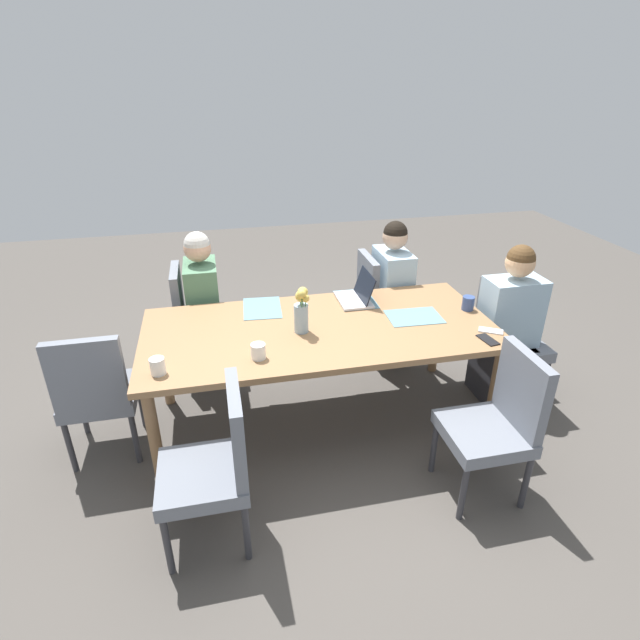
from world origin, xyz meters
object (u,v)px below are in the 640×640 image
object	(u,v)px
person_near_left_near	(391,300)
coffee_mug_centre_left	(258,351)
phone_silver	(491,331)
chair_head_left_left_far	(508,331)
dining_table	(320,336)
chair_near_left_near	(380,301)
person_near_left_mid	(205,315)
flower_vase	(302,309)
chair_far_right_near	(498,419)
chair_head_right_right_mid	(96,390)
person_head_left_left_far	(507,334)
coffee_mug_near_right	(468,303)
laptop_near_left_near	(357,295)
chair_near_left_mid	(196,316)
phone_black	(488,340)
coffee_mug_near_left	(158,366)
chair_far_right_far	(216,460)

from	to	relation	value
person_near_left_near	coffee_mug_centre_left	size ratio (longest dim) A/B	13.20
person_near_left_near	phone_silver	distance (m)	1.11
chair_head_left_left_far	coffee_mug_centre_left	xyz separation A→B (m)	(1.88, 0.39, 0.29)
person_near_left_near	chair_head_left_left_far	world-z (taller)	person_near_left_near
dining_table	phone_silver	distance (m)	1.10
chair_near_left_near	chair_head_left_left_far	xyz separation A→B (m)	(-0.76, 0.73, 0.00)
dining_table	person_near_left_mid	bearing A→B (deg)	-47.03
phone_silver	flower_vase	bearing A→B (deg)	-160.81
dining_table	coffee_mug_centre_left	size ratio (longest dim) A/B	25.08
chair_far_right_near	chair_head_right_right_mid	world-z (taller)	same
person_head_left_left_far	person_near_left_near	bearing A→B (deg)	-50.07
coffee_mug_near_right	phone_silver	distance (m)	0.33
dining_table	coffee_mug_centre_left	distance (m)	0.54
coffee_mug_near_right	laptop_near_left_near	bearing A→B (deg)	-23.30
coffee_mug_near_right	chair_near_left_mid	bearing A→B (deg)	-23.63
chair_near_left_mid	chair_far_right_near	size ratio (longest dim) A/B	1.00
person_near_left_mid	laptop_near_left_near	size ratio (longest dim) A/B	3.73
coffee_mug_centre_left	chair_near_left_mid	bearing A→B (deg)	-71.69
chair_head_left_left_far	phone_black	distance (m)	0.73
person_near_left_near	phone_silver	size ratio (longest dim) A/B	7.97
chair_head_right_right_mid	phone_black	distance (m)	2.42
flower_vase	coffee_mug_centre_left	distance (m)	0.42
dining_table	chair_far_right_near	bearing A→B (deg)	134.67
person_head_left_left_far	phone_silver	distance (m)	0.51
person_head_left_left_far	coffee_mug_near_left	size ratio (longest dim) A/B	12.50
chair_near_left_near	person_near_left_near	size ratio (longest dim) A/B	0.75
person_near_left_near	person_near_left_mid	size ratio (longest dim) A/B	1.00
chair_near_left_near	phone_black	size ratio (longest dim) A/B	6.00
chair_near_left_mid	chair_far_right_far	distance (m)	1.70
laptop_near_left_near	coffee_mug_centre_left	distance (m)	1.02
coffee_mug_near_left	phone_black	bearing A→B (deg)	178.67
person_near_left_mid	chair_near_left_mid	bearing A→B (deg)	-38.76
dining_table	chair_near_left_mid	world-z (taller)	chair_near_left_mid
chair_near_left_mid	flower_vase	world-z (taller)	flower_vase
person_near_left_mid	chair_head_right_right_mid	bearing A→B (deg)	52.16
person_head_left_left_far	coffee_mug_near_left	xyz separation A→B (m)	(2.38, 0.37, 0.26)
chair_head_left_left_far	chair_far_right_near	distance (m)	1.12
chair_head_right_right_mid	coffee_mug_centre_left	world-z (taller)	chair_head_right_right_mid
chair_far_right_far	phone_black	size ratio (longest dim) A/B	6.00
laptop_near_left_near	chair_head_right_right_mid	bearing A→B (deg)	12.83
chair_head_left_left_far	phone_black	size ratio (longest dim) A/B	6.00
chair_far_right_near	phone_silver	bearing A→B (deg)	-112.15
person_near_left_mid	phone_silver	size ratio (longest dim) A/B	7.97
chair_head_left_left_far	phone_silver	bearing A→B (deg)	43.83
person_near_left_near	chair_far_right_near	xyz separation A→B (m)	(-0.06, 1.60, -0.03)
coffee_mug_near_right	phone_black	distance (m)	0.45
person_head_left_left_far	phone_black	world-z (taller)	person_head_left_left_far
chair_far_right_near	flower_vase	size ratio (longest dim) A/B	2.98
chair_head_left_left_far	phone_silver	world-z (taller)	chair_head_left_left_far
chair_near_left_mid	chair_far_right_near	xyz separation A→B (m)	(-1.65, 1.70, 0.00)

